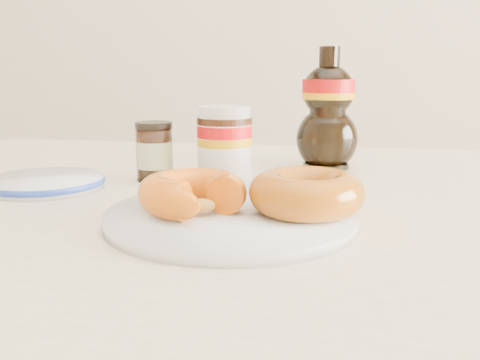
% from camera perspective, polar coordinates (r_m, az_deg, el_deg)
% --- Properties ---
extents(dining_table, '(1.40, 0.90, 0.75)m').
position_cam_1_polar(dining_table, '(0.69, 7.10, -8.67)').
color(dining_table, '#FFEBC2').
rests_on(dining_table, ground).
extents(plate, '(0.26, 0.26, 0.01)m').
position_cam_1_polar(plate, '(0.55, -0.95, -3.91)').
color(plate, white).
rests_on(plate, dining_table).
extents(donut_bitten, '(0.13, 0.13, 0.04)m').
position_cam_1_polar(donut_bitten, '(0.55, -5.08, -1.38)').
color(donut_bitten, orange).
rests_on(donut_bitten, plate).
extents(donut_whole, '(0.13, 0.13, 0.04)m').
position_cam_1_polar(donut_whole, '(0.54, 7.10, -1.34)').
color(donut_whole, '#A6510A').
rests_on(donut_whole, plate).
extents(nutella_jar, '(0.08, 0.08, 0.11)m').
position_cam_1_polar(nutella_jar, '(0.73, -1.67, 4.05)').
color(nutella_jar, white).
rests_on(nutella_jar, dining_table).
extents(syrup_bottle, '(0.10, 0.08, 0.19)m').
position_cam_1_polar(syrup_bottle, '(0.86, 9.35, 7.55)').
color(syrup_bottle, black).
rests_on(syrup_bottle, dining_table).
extents(dark_jar, '(0.05, 0.05, 0.08)m').
position_cam_1_polar(dark_jar, '(0.76, -9.11, 2.96)').
color(dark_jar, black).
rests_on(dark_jar, dining_table).
extents(blue_rim_saucer, '(0.15, 0.15, 0.02)m').
position_cam_1_polar(blue_rim_saucer, '(0.75, -20.03, -0.22)').
color(blue_rim_saucer, white).
rests_on(blue_rim_saucer, dining_table).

